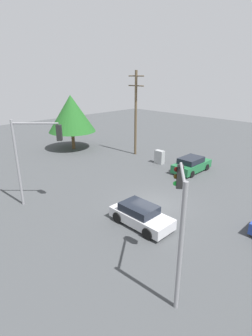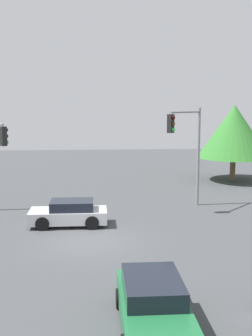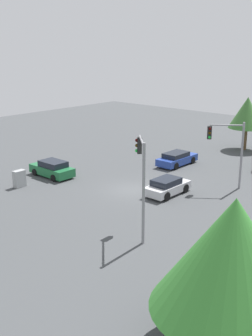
# 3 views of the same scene
# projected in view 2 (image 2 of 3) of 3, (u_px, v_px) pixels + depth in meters

# --- Properties ---
(ground_plane) EXTENTS (80.00, 80.00, 0.00)m
(ground_plane) POSITION_uv_depth(u_px,v_px,m) (88.00, 241.00, 19.71)
(ground_plane) COLOR #424447
(sedan_silver) EXTENTS (4.05, 1.90, 1.34)m
(sedan_silver) POSITION_uv_depth(u_px,v_px,m) (69.00, 213.00, 22.17)
(sedan_silver) COLOR silver
(sedan_silver) RESTS_ON ground_plane
(sedan_green) EXTENTS (1.99, 4.31, 1.45)m
(sedan_green) POSITION_uv_depth(u_px,v_px,m) (153.00, 305.00, 11.97)
(sedan_green) COLOR #1E6638
(sedan_green) RESTS_ON ground_plane
(traffic_signal_cross) EXTENTS (2.48, 2.48, 6.14)m
(traffic_signal_cross) POSITION_uv_depth(u_px,v_px,m) (188.00, 141.00, 25.23)
(traffic_signal_cross) COLOR gray
(traffic_signal_cross) RESTS_ON ground_plane
(tree_far) EXTENTS (5.97, 5.97, 6.30)m
(tree_far) POSITION_uv_depth(u_px,v_px,m) (234.00, 131.00, 34.69)
(tree_far) COLOR brown
(tree_far) RESTS_ON ground_plane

